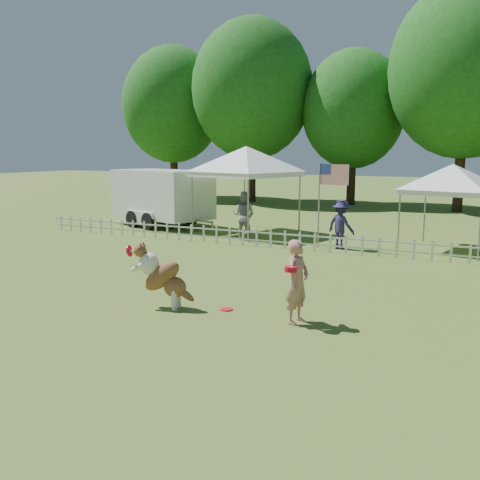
{
  "coord_description": "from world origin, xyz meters",
  "views": [
    {
      "loc": [
        4.77,
        -8.92,
        3.11
      ],
      "look_at": [
        -0.46,
        2.0,
        1.1
      ],
      "focal_mm": 40.0,
      "sensor_mm": 36.0,
      "label": 1
    }
  ],
  "objects_px": {
    "flag_pole": "(319,205)",
    "cargo_trailer": "(162,198)",
    "handler": "(297,282)",
    "canopy_tent_right": "(450,209)",
    "canopy_tent_left": "(246,191)",
    "frisbee_on_turf": "(226,309)",
    "spectator_b": "(341,225)",
    "dog": "(163,276)",
    "spectator_a": "(244,216)"
  },
  "relations": [
    {
      "from": "flag_pole",
      "to": "cargo_trailer",
      "type": "bearing_deg",
      "value": 173.36
    },
    {
      "from": "handler",
      "to": "canopy_tent_right",
      "type": "distance_m",
      "value": 9.19
    },
    {
      "from": "canopy_tent_left",
      "to": "flag_pole",
      "type": "relative_size",
      "value": 1.17
    },
    {
      "from": "frisbee_on_turf",
      "to": "canopy_tent_right",
      "type": "relative_size",
      "value": 0.1
    },
    {
      "from": "frisbee_on_turf",
      "to": "spectator_b",
      "type": "distance_m",
      "value": 7.66
    },
    {
      "from": "dog",
      "to": "canopy_tent_left",
      "type": "distance_m",
      "value": 10.06
    },
    {
      "from": "spectator_a",
      "to": "canopy_tent_right",
      "type": "bearing_deg",
      "value": -175.91
    },
    {
      "from": "frisbee_on_turf",
      "to": "dog",
      "type": "bearing_deg",
      "value": -161.65
    },
    {
      "from": "handler",
      "to": "dog",
      "type": "bearing_deg",
      "value": 104.76
    },
    {
      "from": "canopy_tent_right",
      "to": "spectator_a",
      "type": "height_order",
      "value": "canopy_tent_right"
    },
    {
      "from": "handler",
      "to": "spectator_b",
      "type": "bearing_deg",
      "value": 19.09
    },
    {
      "from": "frisbee_on_turf",
      "to": "cargo_trailer",
      "type": "relative_size",
      "value": 0.05
    },
    {
      "from": "frisbee_on_turf",
      "to": "canopy_tent_left",
      "type": "xyz_separation_m",
      "value": [
        -3.87,
        9.25,
        1.61
      ]
    },
    {
      "from": "spectator_a",
      "to": "cargo_trailer",
      "type": "bearing_deg",
      "value": -23.46
    },
    {
      "from": "cargo_trailer",
      "to": "dog",
      "type": "bearing_deg",
      "value": -37.35
    },
    {
      "from": "dog",
      "to": "frisbee_on_turf",
      "type": "height_order",
      "value": "dog"
    },
    {
      "from": "canopy_tent_left",
      "to": "cargo_trailer",
      "type": "bearing_deg",
      "value": -167.48
    },
    {
      "from": "frisbee_on_turf",
      "to": "cargo_trailer",
      "type": "distance_m",
      "value": 12.56
    },
    {
      "from": "flag_pole",
      "to": "spectator_b",
      "type": "relative_size",
      "value": 1.76
    },
    {
      "from": "canopy_tent_left",
      "to": "flag_pole",
      "type": "distance_m",
      "value": 3.83
    },
    {
      "from": "spectator_a",
      "to": "dog",
      "type": "bearing_deg",
      "value": 101.15
    },
    {
      "from": "handler",
      "to": "spectator_a",
      "type": "relative_size",
      "value": 0.9
    },
    {
      "from": "cargo_trailer",
      "to": "spectator_b",
      "type": "relative_size",
      "value": 3.46
    },
    {
      "from": "spectator_b",
      "to": "canopy_tent_left",
      "type": "bearing_deg",
      "value": 4.16
    },
    {
      "from": "canopy_tent_left",
      "to": "flag_pole",
      "type": "xyz_separation_m",
      "value": [
        3.4,
        -1.74,
        -0.23
      ]
    },
    {
      "from": "canopy_tent_left",
      "to": "cargo_trailer",
      "type": "height_order",
      "value": "canopy_tent_left"
    },
    {
      "from": "flag_pole",
      "to": "spectator_a",
      "type": "height_order",
      "value": "flag_pole"
    },
    {
      "from": "dog",
      "to": "frisbee_on_turf",
      "type": "bearing_deg",
      "value": 6.83
    },
    {
      "from": "flag_pole",
      "to": "spectator_a",
      "type": "distance_m",
      "value": 2.97
    },
    {
      "from": "handler",
      "to": "flag_pole",
      "type": "relative_size",
      "value": 0.56
    },
    {
      "from": "canopy_tent_left",
      "to": "flag_pole",
      "type": "bearing_deg",
      "value": -9.05
    },
    {
      "from": "handler",
      "to": "cargo_trailer",
      "type": "relative_size",
      "value": 0.28
    },
    {
      "from": "canopy_tent_right",
      "to": "cargo_trailer",
      "type": "xyz_separation_m",
      "value": [
        -11.38,
        0.83,
        -0.14
      ]
    },
    {
      "from": "canopy_tent_left",
      "to": "canopy_tent_right",
      "type": "height_order",
      "value": "canopy_tent_left"
    },
    {
      "from": "cargo_trailer",
      "to": "handler",
      "type": "bearing_deg",
      "value": -27.15
    },
    {
      "from": "cargo_trailer",
      "to": "spectator_a",
      "type": "height_order",
      "value": "cargo_trailer"
    },
    {
      "from": "spectator_b",
      "to": "cargo_trailer",
      "type": "bearing_deg",
      "value": 11.89
    },
    {
      "from": "spectator_a",
      "to": "spectator_b",
      "type": "xyz_separation_m",
      "value": [
        3.61,
        -0.34,
        -0.07
      ]
    },
    {
      "from": "dog",
      "to": "canopy_tent_left",
      "type": "xyz_separation_m",
      "value": [
        -2.66,
        9.65,
        0.97
      ]
    },
    {
      "from": "handler",
      "to": "spectator_b",
      "type": "relative_size",
      "value": 0.98
    },
    {
      "from": "handler",
      "to": "cargo_trailer",
      "type": "distance_m",
      "value": 13.66
    },
    {
      "from": "handler",
      "to": "canopy_tent_left",
      "type": "relative_size",
      "value": 0.48
    },
    {
      "from": "cargo_trailer",
      "to": "frisbee_on_turf",
      "type": "bearing_deg",
      "value": -31.7
    },
    {
      "from": "frisbee_on_turf",
      "to": "spectator_b",
      "type": "relative_size",
      "value": 0.16
    },
    {
      "from": "canopy_tent_right",
      "to": "spectator_a",
      "type": "distance_m",
      "value": 6.84
    },
    {
      "from": "spectator_b",
      "to": "spectator_a",
      "type": "bearing_deg",
      "value": 20.48
    },
    {
      "from": "flag_pole",
      "to": "frisbee_on_turf",
      "type": "bearing_deg",
      "value": -77.17
    },
    {
      "from": "spectator_a",
      "to": "spectator_b",
      "type": "distance_m",
      "value": 3.63
    },
    {
      "from": "handler",
      "to": "canopy_tent_left",
      "type": "distance_m",
      "value": 10.89
    },
    {
      "from": "handler",
      "to": "cargo_trailer",
      "type": "height_order",
      "value": "cargo_trailer"
    }
  ]
}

